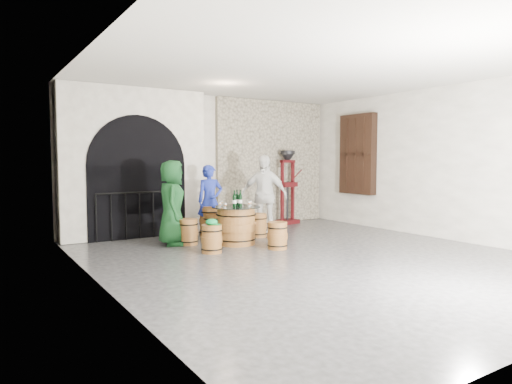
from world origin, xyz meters
TOP-DOWN VIEW (x-y plane):
  - ground at (0.00, 0.00)m, footprint 8.00×8.00m
  - wall_back at (0.00, 4.00)m, footprint 8.00×0.00m
  - wall_left at (-3.50, 0.00)m, footprint 0.00×8.00m
  - wall_right at (3.50, 0.00)m, footprint 0.00×8.00m
  - ceiling at (0.00, 0.00)m, footprint 8.00×8.00m
  - stone_facing_panel at (1.80, 3.94)m, footprint 3.20×0.12m
  - arched_opening at (-1.90, 3.74)m, footprint 3.10×0.60m
  - shuttered_window at (3.38, 2.40)m, footprint 0.23×1.10m
  - barrel_table at (-0.50, 1.80)m, footprint 0.97×0.97m
  - barrel_stool_left at (-1.32, 2.24)m, footprint 0.40×0.40m
  - barrel_stool_far at (-0.54, 2.74)m, footprint 0.40×0.40m
  - barrel_stool_right at (0.32, 2.26)m, footprint 0.40×0.40m
  - barrel_stool_near_right at (-0.10, 0.95)m, footprint 0.40×0.40m
  - barrel_stool_near_left at (-1.29, 1.30)m, footprint 0.40×0.40m
  - green_cap at (-1.29, 1.30)m, footprint 0.26×0.21m
  - person_green at (-1.59, 2.39)m, footprint 0.80×0.95m
  - person_blue at (-0.55, 2.83)m, footprint 0.61×0.45m
  - person_white at (0.55, 2.39)m, footprint 1.02×1.06m
  - wine_bottle_left at (-0.56, 1.75)m, footprint 0.08×0.08m
  - wine_bottle_center at (-0.43, 1.75)m, footprint 0.08×0.08m
  - wine_bottle_right at (-0.43, 1.88)m, footprint 0.08×0.08m
  - tasting_glass_a at (-0.83, 1.62)m, footprint 0.05×0.05m
  - tasting_glass_b at (-0.17, 1.78)m, footprint 0.05×0.05m
  - tasting_glass_c at (-0.65, 2.12)m, footprint 0.05×0.05m
  - tasting_glass_d at (-0.26, 2.00)m, footprint 0.05×0.05m
  - tasting_glass_e at (-0.27, 1.68)m, footprint 0.05×0.05m
  - tasting_glass_f at (-0.84, 1.82)m, footprint 0.05×0.05m
  - side_barrel at (-0.52, 2.86)m, footprint 0.51×0.51m
  - corking_press at (2.09, 3.60)m, footprint 0.81×0.51m
  - control_box at (2.05, 3.86)m, footprint 0.18×0.10m

SIDE VIEW (x-z plane):
  - ground at x=0.00m, z-range 0.00..0.00m
  - barrel_stool_left at x=-1.32m, z-range 0.00..0.50m
  - barrel_stool_far at x=-0.54m, z-range 0.00..0.50m
  - barrel_stool_right at x=0.32m, z-range 0.00..0.50m
  - barrel_stool_near_right at x=-0.10m, z-range 0.00..0.50m
  - barrel_stool_near_left at x=-1.29m, z-range 0.00..0.50m
  - side_barrel at x=-0.52m, z-range 0.00..0.67m
  - barrel_table at x=-0.50m, z-range 0.00..0.74m
  - green_cap at x=-1.29m, z-range 0.50..0.61m
  - person_blue at x=-0.55m, z-range 0.00..1.55m
  - tasting_glass_a at x=-0.83m, z-range 0.75..0.84m
  - tasting_glass_b at x=-0.17m, z-range 0.75..0.84m
  - tasting_glass_c at x=-0.65m, z-range 0.75..0.84m
  - tasting_glass_d at x=-0.26m, z-range 0.75..0.84m
  - tasting_glass_e at x=-0.27m, z-range 0.75..0.84m
  - tasting_glass_f at x=-0.84m, z-range 0.75..0.84m
  - person_green at x=-1.59m, z-range 0.00..1.66m
  - wine_bottle_left at x=-0.56m, z-range 0.72..1.04m
  - wine_bottle_center at x=-0.43m, z-range 0.72..1.04m
  - wine_bottle_right at x=-0.43m, z-range 0.72..1.04m
  - person_white at x=0.55m, z-range 0.00..1.77m
  - corking_press at x=2.09m, z-range 0.16..2.05m
  - control_box at x=2.05m, z-range 1.24..1.46m
  - arched_opening at x=-1.90m, z-range -0.01..3.18m
  - wall_back at x=0.00m, z-range -2.40..5.60m
  - wall_left at x=-3.50m, z-range -2.40..5.60m
  - wall_right at x=3.50m, z-range -2.40..5.60m
  - stone_facing_panel at x=1.80m, z-range 0.01..3.19m
  - shuttered_window at x=3.38m, z-range 0.80..2.80m
  - ceiling at x=0.00m, z-range 3.20..3.20m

